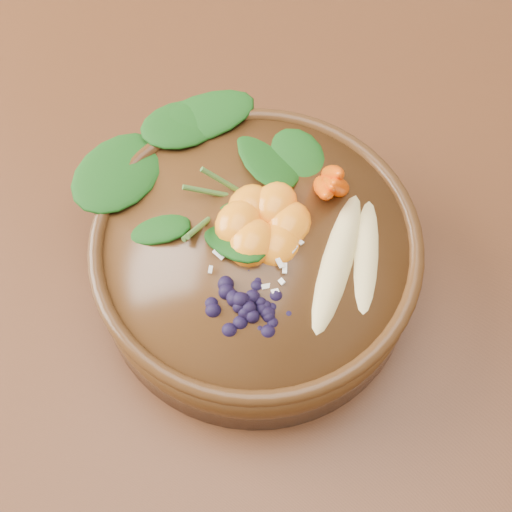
% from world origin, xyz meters
% --- Properties ---
extents(ground, '(4.00, 4.00, 0.00)m').
position_xyz_m(ground, '(0.00, 0.00, 0.00)').
color(ground, '#381E0F').
rests_on(ground, ground).
extents(dining_table, '(1.60, 0.90, 0.75)m').
position_xyz_m(dining_table, '(0.00, 0.00, 0.66)').
color(dining_table, '#331C0C').
rests_on(dining_table, ground).
extents(stoneware_bowl, '(0.29, 0.29, 0.07)m').
position_xyz_m(stoneware_bowl, '(-0.04, -0.10, 0.78)').
color(stoneware_bowl, '#4A2B13').
rests_on(stoneware_bowl, dining_table).
extents(kale_heap, '(0.19, 0.17, 0.04)m').
position_xyz_m(kale_heap, '(-0.08, -0.06, 0.84)').
color(kale_heap, '#184D14').
rests_on(kale_heap, stoneware_bowl).
extents(carrot_cluster, '(0.06, 0.06, 0.07)m').
position_xyz_m(carrot_cluster, '(-0.00, -0.03, 0.85)').
color(carrot_cluster, '#FF4700').
rests_on(carrot_cluster, stoneware_bowl).
extents(banana_halves, '(0.07, 0.14, 0.02)m').
position_xyz_m(banana_halves, '(0.03, -0.08, 0.83)').
color(banana_halves, '#E0CC84').
rests_on(banana_halves, stoneware_bowl).
extents(mandarin_cluster, '(0.09, 0.09, 0.03)m').
position_xyz_m(mandarin_cluster, '(-0.04, -0.08, 0.83)').
color(mandarin_cluster, orange).
rests_on(mandarin_cluster, stoneware_bowl).
extents(blueberry_pile, '(0.13, 0.11, 0.03)m').
position_xyz_m(blueberry_pile, '(-0.02, -0.15, 0.83)').
color(blueberry_pile, black).
rests_on(blueberry_pile, stoneware_bowl).
extents(coconut_flakes, '(0.09, 0.07, 0.01)m').
position_xyz_m(coconut_flakes, '(-0.03, -0.12, 0.82)').
color(coconut_flakes, white).
rests_on(coconut_flakes, stoneware_bowl).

